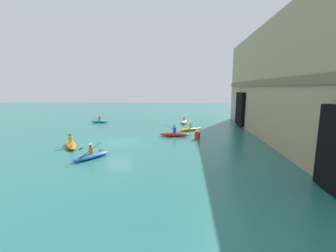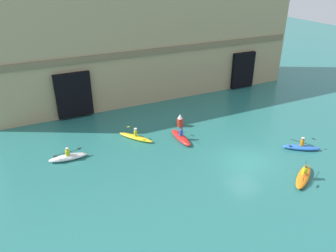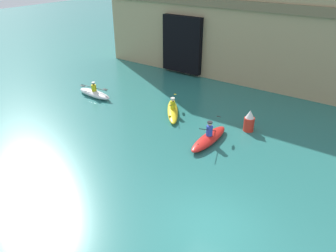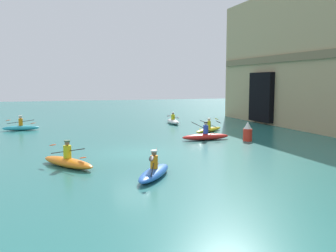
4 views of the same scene
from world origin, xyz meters
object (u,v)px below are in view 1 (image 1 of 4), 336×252
kayak_red (174,134)px  kayak_orange (71,144)px  marker_buoy (197,134)px  kayak_blue (91,155)px  kayak_yellow (190,129)px  kayak_cyan (100,121)px  kayak_white (184,121)px

kayak_red → kayak_orange: 10.77m
kayak_orange → marker_buoy: marker_buoy is taller
kayak_blue → kayak_red: 10.47m
kayak_yellow → kayak_red: bearing=-152.8°
kayak_red → kayak_cyan: 15.27m
kayak_white → kayak_yellow: (6.21, 0.89, -0.04)m
kayak_blue → kayak_orange: kayak_orange is taller
kayak_blue → kayak_red: size_ratio=0.90×
marker_buoy → kayak_cyan: bearing=-125.0°
kayak_white → kayak_cyan: 13.24m
kayak_yellow → kayak_cyan: (-5.45, -14.11, 0.05)m
kayak_white → marker_buoy: marker_buoy is taller
kayak_yellow → kayak_orange: kayak_orange is taller
kayak_yellow → kayak_blue: bearing=-158.7°
kayak_red → kayak_cyan: kayak_red is taller
kayak_cyan → marker_buoy: size_ratio=2.23×
marker_buoy → kayak_red: bearing=-115.9°
kayak_white → marker_buoy: (11.09, 1.53, 0.35)m
kayak_white → kayak_blue: (18.45, -6.98, -0.01)m
kayak_blue → kayak_cyan: 18.77m
marker_buoy → kayak_white: bearing=-172.2°
kayak_yellow → marker_buoy: marker_buoy is taller
kayak_yellow → kayak_orange: bearing=-176.7°
kayak_blue → kayak_cyan: kayak_cyan is taller
kayak_red → kayak_orange: size_ratio=1.00×
kayak_cyan → kayak_yellow: bearing=160.4°
kayak_white → marker_buoy: 11.20m
kayak_white → kayak_red: bearing=178.2°
kayak_blue → marker_buoy: 11.25m
kayak_white → kayak_cyan: size_ratio=1.09×
kayak_blue → kayak_orange: (-3.12, -3.29, 0.02)m
kayak_orange → kayak_cyan: (-14.58, -2.96, 0.01)m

